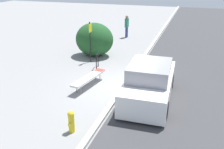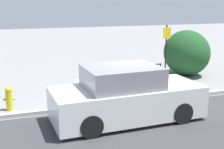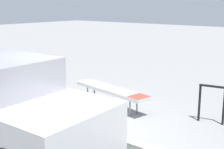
{
  "view_description": "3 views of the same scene",
  "coord_description": "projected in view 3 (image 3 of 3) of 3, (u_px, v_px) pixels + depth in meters",
  "views": [
    {
      "loc": [
        -9.82,
        -2.72,
        4.78
      ],
      "look_at": [
        -0.3,
        0.46,
        0.68
      ],
      "focal_mm": 40.0,
      "sensor_mm": 36.0,
      "label": 1
    },
    {
      "loc": [
        -3.79,
        -8.98,
        3.3
      ],
      "look_at": [
        -0.47,
        0.59,
        0.9
      ],
      "focal_mm": 50.0,
      "sensor_mm": 36.0,
      "label": 2
    },
    {
      "loc": [
        4.16,
        -4.16,
        2.48
      ],
      "look_at": [
        -0.08,
        1.16,
        0.93
      ],
      "focal_mm": 50.0,
      "sensor_mm": 36.0,
      "label": 3
    }
  ],
  "objects": [
    {
      "name": "fire_hydrant",
      "position": [
        1.0,
        77.0,
        8.97
      ],
      "size": [
        0.36,
        0.22,
        0.77
      ],
      "color": "gold",
      "rests_on": "ground_plane"
    },
    {
      "name": "bench",
      "position": [
        111.0,
        90.0,
        7.56
      ],
      "size": [
        2.27,
        0.78,
        0.48
      ],
      "rotation": [
        0.0,
        0.0,
        -0.17
      ],
      "color": "gray",
      "rests_on": "ground_plane"
    },
    {
      "name": "ground_plane",
      "position": [
        79.0,
        130.0,
        6.25
      ],
      "size": [
        60.0,
        60.0,
        0.0
      ],
      "primitive_type": "plane",
      "color": "gray"
    },
    {
      "name": "curb",
      "position": [
        79.0,
        127.0,
        6.24
      ],
      "size": [
        60.0,
        0.2,
        0.13
      ],
      "color": "#A8A8A3",
      "rests_on": "ground_plane"
    },
    {
      "name": "parked_car_near",
      "position": [
        1.0,
        106.0,
        5.56
      ],
      "size": [
        4.25,
        1.85,
        1.56
      ],
      "rotation": [
        0.0,
        0.0,
        0.03
      ],
      "color": "black",
      "rests_on": "ground_plane"
    },
    {
      "name": "bike_rack",
      "position": [
        212.0,
        100.0,
        6.54
      ],
      "size": [
        0.55,
        0.15,
        0.83
      ],
      "rotation": [
        0.0,
        0.0,
        0.19
      ],
      "color": "black",
      "rests_on": "ground_plane"
    }
  ]
}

